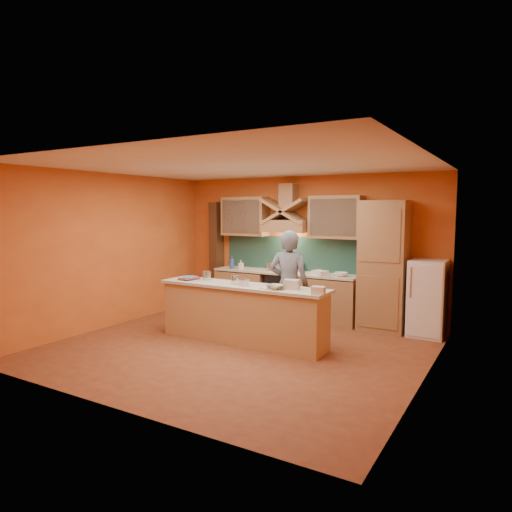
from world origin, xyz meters
The scene contains 36 objects.
floor centered at (0.00, 0.00, 0.00)m, with size 5.50×5.00×0.01m, color brown.
ceiling centered at (0.00, 0.00, 2.80)m, with size 5.50×5.00×0.01m, color white.
wall_back centered at (0.00, 2.50, 1.40)m, with size 5.50×0.02×2.80m, color orange.
wall_front centered at (0.00, -2.50, 1.40)m, with size 5.50×0.02×2.80m, color orange.
wall_left centered at (-2.75, 0.00, 1.40)m, with size 0.02×5.00×2.80m, color orange.
wall_right centered at (2.75, 0.00, 1.40)m, with size 0.02×5.00×2.80m, color orange.
base_cabinet_left centered at (-1.25, 2.20, 0.43)m, with size 1.10×0.60×0.86m, color #A3744A.
base_cabinet_right centered at (0.65, 2.20, 0.43)m, with size 1.10×0.60×0.86m, color #A3744A.
counter_top centered at (-0.30, 2.20, 0.90)m, with size 3.00×0.62×0.04m, color beige.
stove centered at (-0.30, 2.20, 0.45)m, with size 0.60×0.58×0.90m, color black.
backsplash centered at (-0.30, 2.48, 1.25)m, with size 3.00×0.03×0.70m, color #1B3D36.
range_hood centered at (-0.30, 2.25, 1.82)m, with size 0.92×0.50×0.24m, color #A3744A.
hood_chimney centered at (-0.30, 2.35, 2.40)m, with size 0.30×0.30×0.50m, color #A3744A.
upper_cabinet_left centered at (-1.30, 2.33, 2.00)m, with size 1.00×0.35×0.80m, color #A3744A.
upper_cabinet_right centered at (0.70, 2.33, 2.00)m, with size 1.00×0.35×0.80m, color #A3744A.
pantry_column centered at (1.65, 2.20, 1.15)m, with size 0.80×0.60×2.30m, color #A3744A.
fridge centered at (2.40, 2.20, 0.65)m, with size 0.58×0.60×1.30m, color white.
trim_column_left centered at (-2.05, 2.35, 1.15)m, with size 0.20×0.30×2.30m, color #472816.
island_body centered at (-0.10, 0.30, 0.44)m, with size 2.80×0.55×0.88m, color tan.
island_top centered at (-0.10, 0.30, 0.92)m, with size 2.90×0.62×0.05m, color beige.
person centered at (0.48, 0.80, 0.91)m, with size 0.66×0.43×1.82m, color slate.
pot_large centered at (-0.55, 2.17, 0.99)m, with size 0.25×0.25×0.17m, color silver.
pot_small centered at (-0.07, 2.34, 0.96)m, with size 0.21×0.21×0.12m, color #B0B1B7.
soap_bottle_a centered at (-1.28, 2.12, 1.01)m, with size 0.08×0.08×0.18m, color white.
soap_bottle_b centered at (-1.45, 2.03, 1.05)m, with size 0.10×0.10×0.27m, color #324889.
bowl_back centered at (0.89, 2.13, 0.96)m, with size 0.24×0.24×0.07m, color white.
dish_rack centered at (0.52, 2.02, 0.97)m, with size 0.26×0.21×0.09m, color white.
book_lower centered at (-1.29, 0.29, 0.96)m, with size 0.24×0.33×0.03m, color #A93C3F.
book_upper centered at (-1.31, 0.28, 0.98)m, with size 0.22×0.30×0.02m, color teal.
jar_large centered at (-0.89, 0.41, 1.02)m, with size 0.14×0.14×0.15m, color silver.
jar_small centered at (-0.22, 0.27, 1.01)m, with size 0.12×0.12×0.14m, color silver.
kitchen_scale centered at (0.00, 0.19, 1.00)m, with size 0.12×0.12×0.10m, color silver.
mixing_bowl centered at (0.56, 0.19, 0.98)m, with size 0.27×0.27×0.07m, color white.
cloth centered at (0.46, 0.15, 0.95)m, with size 0.23×0.18×0.02m, color beige.
grocery_bag_a centered at (0.76, 0.32, 1.02)m, with size 0.22×0.18×0.14m, color beige.
grocery_bag_b centered at (1.28, 0.12, 1.00)m, with size 0.18×0.14×0.11m, color beige.
Camera 1 is at (3.74, -5.81, 2.14)m, focal length 32.00 mm.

